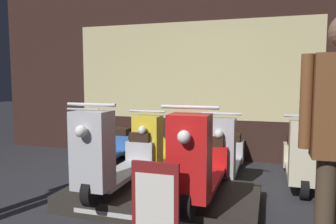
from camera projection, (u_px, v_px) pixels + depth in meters
The scene contains 9 objects.
shop_wall_back at pixel (192, 68), 5.78m from camera, with size 7.82×0.09×3.20m.
display_platform at pixel (161, 197), 3.63m from camera, with size 2.10×1.17×0.18m.
scooter_display_left at pixel (118, 155), 3.64m from camera, with size 0.50×1.71×0.99m.
scooter_display_right at pixel (202, 162), 3.36m from camera, with size 0.50×1.71×0.99m.
scooter_backrow_0 at pixel (103, 144), 5.21m from camera, with size 0.50×1.71×0.99m.
scooter_backrow_1 at pixel (161, 148), 4.92m from camera, with size 0.50×1.71×0.99m.
scooter_backrow_2 at pixel (226, 152), 4.63m from camera, with size 0.50×1.71×0.99m.
scooter_backrow_3 at pixel (300, 157), 4.34m from camera, with size 0.50×1.71×0.99m.
price_sign_board at pixel (155, 206), 2.65m from camera, with size 0.40×0.04×0.73m.
Camera 1 is at (1.35, -2.12, 1.39)m, focal length 35.00 mm.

